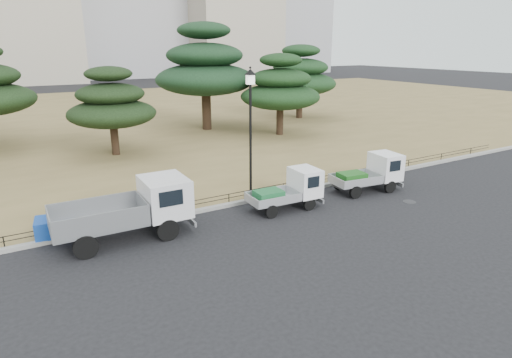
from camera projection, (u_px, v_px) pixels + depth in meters
ground at (280, 221)px, 17.91m from camera, size 220.00×220.00×0.00m
lawn at (112, 118)px, 43.02m from camera, size 120.00×56.00×0.15m
curb at (249, 201)px, 20.02m from camera, size 120.00×0.25×0.16m
truck_large at (131, 208)px, 16.01m from camera, size 5.00×2.08×2.17m
truck_kei_front at (290, 190)px, 19.06m from camera, size 3.36×1.56×1.75m
truck_kei_rear at (371, 173)px, 21.39m from camera, size 3.68×1.91×1.84m
street_lamp at (250, 113)px, 19.17m from camera, size 0.53×0.53×5.90m
pipe_fence at (248, 192)px, 20.03m from camera, size 38.00×0.04×0.40m
tarp_pile at (57, 225)px, 16.17m from camera, size 1.58×1.25×0.96m
manhole at (410, 202)px, 20.08m from camera, size 0.60×0.60×0.01m
pine_center_left at (111, 105)px, 27.24m from camera, size 5.57×5.57×5.66m
pine_center_right at (205, 68)px, 35.29m from camera, size 8.24×8.24×8.74m
pine_east_near at (280, 88)px, 33.51m from camera, size 6.28×6.28×6.34m
pine_east_far at (300, 76)px, 41.43m from camera, size 6.97×6.97×7.01m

